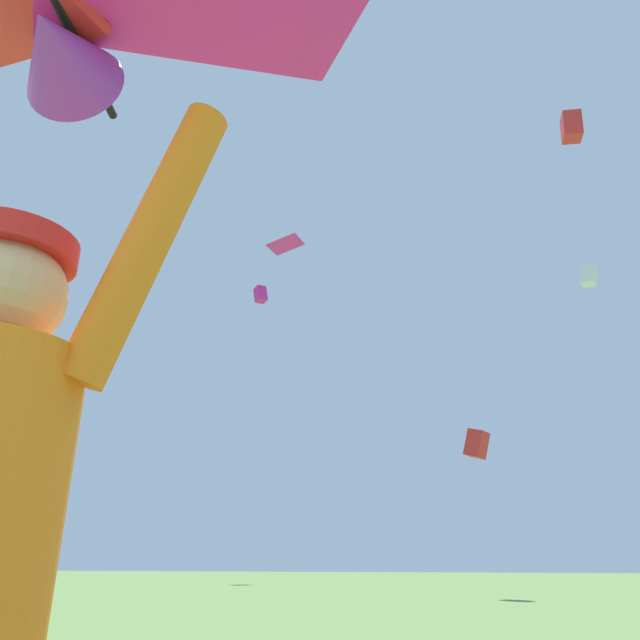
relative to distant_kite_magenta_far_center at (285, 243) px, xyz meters
The scene contains 5 objects.
distant_kite_magenta_far_center is the anchor object (origin of this frame).
distant_kite_red_high_right 17.20m from the distant_kite_magenta_far_center, 48.73° to the left, with size 0.82×0.78×1.25m.
distant_kite_magenta_mid_left 27.49m from the distant_kite_magenta_far_center, 110.38° to the left, with size 1.11×1.00×1.21m.
distant_kite_red_low_right 10.69m from the distant_kite_magenta_far_center, 66.89° to the left, with size 0.97×0.83×1.04m.
distant_kite_white_low_left 28.61m from the distant_kite_magenta_far_center, 63.25° to the left, with size 1.24×1.02×1.41m.
Camera 1 is at (1.08, -0.55, 1.02)m, focal length 33.14 mm.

